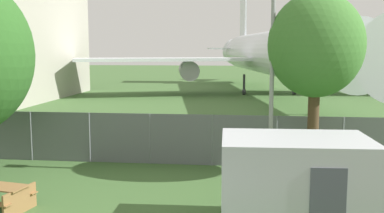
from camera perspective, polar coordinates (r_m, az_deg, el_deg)
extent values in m
cylinder|color=slate|center=(20.10, -19.76, -3.54)|extent=(0.07, 0.07, 2.07)
cylinder|color=slate|center=(19.12, -12.89, -3.84)|extent=(0.07, 0.07, 2.07)
cylinder|color=slate|center=(18.43, -5.39, -4.10)|extent=(0.07, 0.07, 2.07)
cylinder|color=slate|center=(18.08, 2.55, -4.29)|extent=(0.07, 0.07, 2.07)
cylinder|color=slate|center=(18.09, 10.64, -4.41)|extent=(0.07, 0.07, 2.07)
cylinder|color=slate|center=(18.45, 18.58, -4.44)|extent=(0.07, 0.07, 2.07)
cube|color=slate|center=(18.08, 2.55, -4.29)|extent=(56.00, 0.01, 2.07)
cylinder|color=white|center=(44.82, 10.44, 6.70)|extent=(10.97, 38.82, 4.37)
cone|color=white|center=(24.47, 22.52, 5.86)|extent=(5.05, 5.05, 4.37)
cone|color=white|center=(66.44, 5.90, 6.95)|extent=(4.81, 6.05, 3.93)
cube|color=white|center=(50.31, 22.07, 5.60)|extent=(17.56, 5.99, 0.30)
cylinder|color=#939399|center=(49.65, 19.08, 4.41)|extent=(2.61, 4.21, 1.96)
cube|color=white|center=(45.48, -3.68, 5.99)|extent=(18.21, 10.50, 0.30)
cylinder|color=#939399|center=(45.98, -0.41, 4.61)|extent=(2.61, 4.21, 1.96)
cube|color=white|center=(62.88, 6.54, 11.90)|extent=(0.91, 3.91, 6.55)
cube|color=white|center=(62.46, 6.50, 7.32)|extent=(10.06, 5.10, 0.20)
cylinder|color=#2D2D33|center=(32.95, 15.49, 0.74)|extent=(0.24, 0.24, 2.10)
cylinder|color=#2D2D33|center=(33.04, 15.44, -0.58)|extent=(0.39, 0.60, 0.56)
cylinder|color=#2D2D33|center=(47.50, 12.87, 2.76)|extent=(0.24, 0.24, 2.10)
cylinder|color=#2D2D33|center=(47.56, 12.84, 1.84)|extent=(0.39, 0.60, 0.56)
cylinder|color=#2D2D33|center=(46.31, 6.63, 2.79)|extent=(0.24, 0.24, 2.10)
cylinder|color=#2D2D33|center=(46.38, 6.61, 1.84)|extent=(0.39, 0.60, 0.56)
cube|color=silver|center=(12.20, 12.94, -9.41)|extent=(3.90, 2.66, 2.40)
cube|color=#4C515B|center=(11.18, 16.85, -12.19)|extent=(0.84, 0.06, 1.90)
cube|color=olive|center=(14.80, -22.02, -9.85)|extent=(1.76, 0.60, 0.04)
cube|color=olive|center=(13.94, -21.00, -11.16)|extent=(0.32, 1.39, 0.74)
cylinder|color=#4C3823|center=(17.21, 15.09, -2.97)|extent=(0.41, 0.41, 3.35)
ellipsoid|color=#427A33|center=(16.94, 15.45, 7.54)|extent=(3.45, 3.45, 3.80)
cylinder|color=#99999E|center=(16.61, 10.12, 4.10)|extent=(0.16, 0.16, 7.55)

